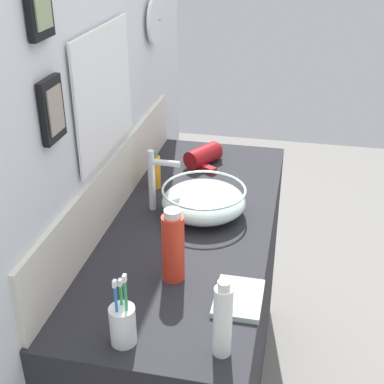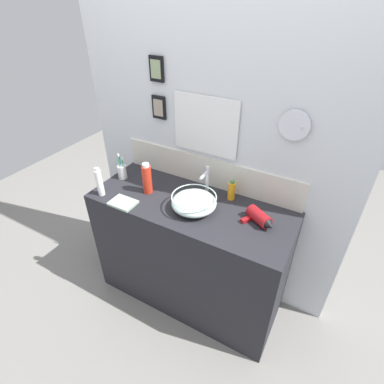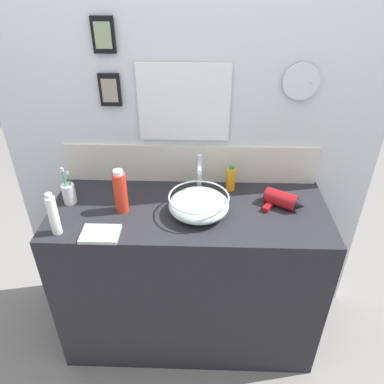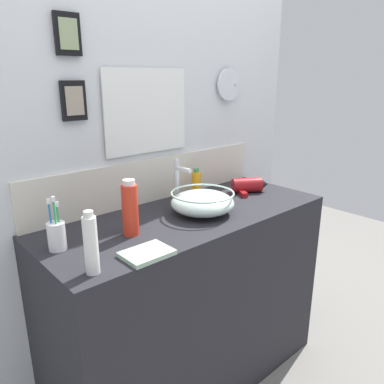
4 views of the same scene
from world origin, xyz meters
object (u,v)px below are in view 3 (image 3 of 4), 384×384
toothbrush_cup (69,193)px  lotion_bottle (53,215)px  shampoo_bottle (231,179)px  glass_bowl_sink (199,204)px  soap_dispenser (120,192)px  hair_drier (283,200)px  faucet (199,173)px  hand_towel (100,234)px

toothbrush_cup → lotion_bottle: bearing=-86.7°
shampoo_bottle → glass_bowl_sink: bearing=-126.4°
toothbrush_cup → shampoo_bottle: toothbrush_cup is taller
soap_dispenser → lotion_bottle: (-0.26, -0.18, -0.01)m
hair_drier → shampoo_bottle: bearing=148.9°
hair_drier → soap_dispenser: (-0.78, -0.05, 0.07)m
soap_dispenser → faucet: bearing=22.5°
glass_bowl_sink → lotion_bottle: bearing=-165.3°
faucet → lotion_bottle: size_ratio=1.07×
shampoo_bottle → soap_dispenser: (-0.53, -0.20, 0.04)m
glass_bowl_sink → faucet: 0.18m
glass_bowl_sink → hand_towel: 0.47m
hair_drier → shampoo_bottle: (-0.25, 0.15, 0.03)m
glass_bowl_sink → lotion_bottle: 0.65m
faucet → lotion_bottle: faucet is taller
faucet → toothbrush_cup: size_ratio=1.09×
hair_drier → lotion_bottle: size_ratio=1.04×
shampoo_bottle → soap_dispenser: bearing=-159.0°
glass_bowl_sink → faucet: faucet is taller
toothbrush_cup → hair_drier: bearing=-0.2°
glass_bowl_sink → hair_drier: glass_bowl_sink is taller
toothbrush_cup → lotion_bottle: size_ratio=0.98×
glass_bowl_sink → soap_dispenser: 0.37m
lotion_bottle → hand_towel: size_ratio=1.23×
faucet → hair_drier: faucet is taller
hand_towel → soap_dispenser: bearing=72.4°
hand_towel → toothbrush_cup: bearing=130.0°
hair_drier → hand_towel: size_ratio=1.27×
soap_dispenser → lotion_bottle: 0.31m
hair_drier → toothbrush_cup: (-1.05, 0.00, 0.02)m
glass_bowl_sink → shampoo_bottle: shampoo_bottle is taller
shampoo_bottle → lotion_bottle: lotion_bottle is taller
shampoo_bottle → soap_dispenser: soap_dispenser is taller
faucet → hand_towel: 0.57m
faucet → shampoo_bottle: faucet is taller
hair_drier → soap_dispenser: soap_dispenser is taller
lotion_bottle → glass_bowl_sink: bearing=14.7°
toothbrush_cup → soap_dispenser: bearing=-12.0°
hand_towel → hair_drier: bearing=16.4°
shampoo_bottle → hand_towel: bearing=-146.2°
soap_dispenser → hand_towel: size_ratio=1.31×
toothbrush_cup → hand_towel: size_ratio=1.20×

